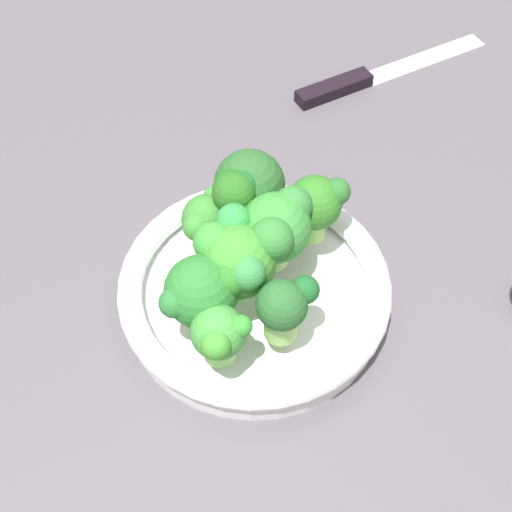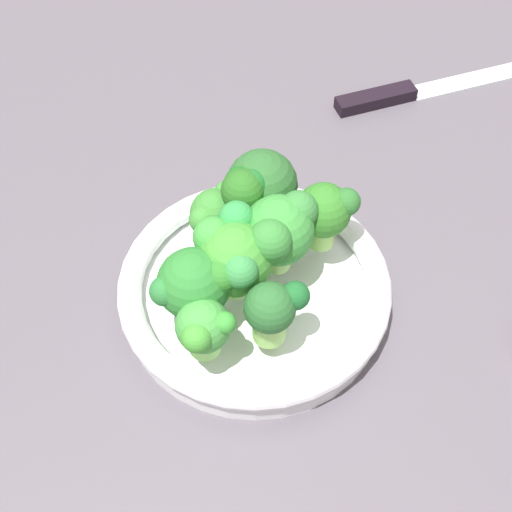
# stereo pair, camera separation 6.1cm
# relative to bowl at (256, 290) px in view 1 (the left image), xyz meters

# --- Properties ---
(ground_plane) EXTENTS (1.30, 1.30, 0.03)m
(ground_plane) POSITION_rel_bowl_xyz_m (0.02, 0.00, -0.03)
(ground_plane) COLOR #564F57
(bowl) EXTENTS (0.24, 0.24, 0.04)m
(bowl) POSITION_rel_bowl_xyz_m (0.00, 0.00, 0.00)
(bowl) COLOR white
(bowl) RESTS_ON ground_plane
(broccoli_floret_0) EXTENTS (0.08, 0.06, 0.08)m
(broccoli_floret_0) POSITION_rel_bowl_xyz_m (-0.01, 0.02, 0.07)
(broccoli_floret_0) COLOR #89CA57
(broccoli_floret_0) RESTS_ON bowl
(broccoli_floret_1) EXTENTS (0.07, 0.07, 0.08)m
(broccoli_floret_1) POSITION_rel_bowl_xyz_m (0.06, -0.01, 0.07)
(broccoli_floret_1) COLOR #91CC62
(broccoli_floret_1) RESTS_ON bowl
(broccoli_floret_2) EXTENTS (0.05, 0.05, 0.05)m
(broccoli_floret_2) POSITION_rel_bowl_xyz_m (0.05, 0.03, 0.05)
(broccoli_floret_2) COLOR #95CE69
(broccoli_floret_2) RESTS_ON bowl
(broccoli_floret_3) EXTENTS (0.05, 0.06, 0.07)m
(broccoli_floret_3) POSITION_rel_bowl_xyz_m (0.03, -0.07, 0.06)
(broccoli_floret_3) COLOR #87C056
(broccoli_floret_3) RESTS_ON bowl
(broccoli_floret_4) EXTENTS (0.07, 0.07, 0.08)m
(broccoli_floret_4) POSITION_rel_bowl_xyz_m (0.01, -0.02, 0.07)
(broccoli_floret_4) COLOR #86B65D
(broccoli_floret_4) RESTS_ON bowl
(broccoli_floret_5) EXTENTS (0.06, 0.07, 0.07)m
(broccoli_floret_5) POSITION_rel_bowl_xyz_m (-0.02, 0.05, 0.06)
(broccoli_floret_5) COLOR #88B051
(broccoli_floret_5) RESTS_ON bowl
(broccoli_floret_6) EXTENTS (0.05, 0.05, 0.06)m
(broccoli_floret_6) POSITION_rel_bowl_xyz_m (-0.06, 0.06, 0.05)
(broccoli_floret_6) COLOR #8ED56B
(broccoli_floret_6) RESTS_ON bowl
(broccoli_floret_7) EXTENTS (0.04, 0.05, 0.06)m
(broccoli_floret_7) POSITION_rel_bowl_xyz_m (-0.06, -0.00, 0.06)
(broccoli_floret_7) COLOR #8ECA60
(broccoli_floret_7) RESTS_ON bowl
(knife) EXTENTS (0.06, 0.27, 0.01)m
(knife) POSITION_rel_bowl_xyz_m (0.25, -0.24, -0.01)
(knife) COLOR silver
(knife) RESTS_ON ground_plane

